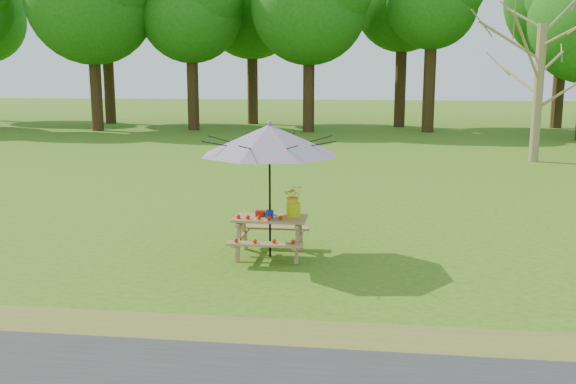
# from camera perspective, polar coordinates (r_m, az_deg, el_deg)

# --- Properties ---
(ground) EXTENTS (120.00, 120.00, 0.00)m
(ground) POSITION_cam_1_polar(r_m,az_deg,el_deg) (10.47, -7.73, -6.25)
(ground) COLOR #396713
(ground) RESTS_ON ground
(drygrass_strip) EXTENTS (120.00, 1.20, 0.01)m
(drygrass_strip) POSITION_cam_1_polar(r_m,az_deg,el_deg) (7.96, -13.07, -11.99)
(drygrass_strip) COLOR olive
(drygrass_strip) RESTS_ON ground
(picnic_table) EXTENTS (1.20, 1.32, 0.67)m
(picnic_table) POSITION_cam_1_polar(r_m,az_deg,el_deg) (10.64, -1.61, -4.06)
(picnic_table) COLOR #986544
(picnic_table) RESTS_ON ground
(patio_umbrella) EXTENTS (2.78, 2.78, 2.26)m
(patio_umbrella) POSITION_cam_1_polar(r_m,az_deg,el_deg) (10.35, -1.65, 4.67)
(patio_umbrella) COLOR black
(patio_umbrella) RESTS_ON ground
(produce_bins) EXTENTS (0.31, 0.36, 0.13)m
(produce_bins) POSITION_cam_1_polar(r_m,az_deg,el_deg) (10.59, -1.94, -1.93)
(produce_bins) COLOR #B11A0E
(produce_bins) RESTS_ON picnic_table
(tomatoes_row) EXTENTS (0.77, 0.13, 0.07)m
(tomatoes_row) POSITION_cam_1_polar(r_m,az_deg,el_deg) (10.40, -2.59, -2.26)
(tomatoes_row) COLOR red
(tomatoes_row) RESTS_ON picnic_table
(flower_bucket) EXTENTS (0.36, 0.32, 0.53)m
(flower_bucket) POSITION_cam_1_polar(r_m,az_deg,el_deg) (10.54, 0.49, -0.70)
(flower_bucket) COLOR #D6D30B
(flower_bucket) RESTS_ON picnic_table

